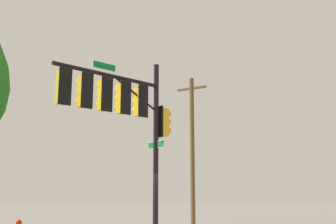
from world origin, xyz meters
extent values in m
cylinder|color=black|center=(0.00, 0.00, 3.37)|extent=(0.20, 0.20, 6.74)
cylinder|color=black|center=(2.16, 0.06, 5.88)|extent=(4.32, 0.26, 0.14)
cylinder|color=black|center=(0.97, 0.03, 5.38)|extent=(1.98, 0.14, 1.07)
cube|color=yellow|center=(0.79, 0.02, 5.13)|extent=(0.34, 0.38, 1.10)
cube|color=black|center=(0.77, 0.22, 5.13)|extent=(0.44, 0.07, 1.22)
sphere|color=maroon|center=(0.80, -0.18, 5.47)|extent=(0.22, 0.22, 0.22)
cylinder|color=yellow|center=(0.80, -0.24, 5.52)|extent=(0.24, 0.15, 0.23)
sphere|color=#FFFC14|center=(0.80, -0.18, 5.13)|extent=(0.22, 0.22, 0.22)
cylinder|color=yellow|center=(0.80, -0.24, 5.18)|extent=(0.24, 0.15, 0.23)
sphere|color=#0B621E|center=(0.80, -0.18, 4.79)|extent=(0.22, 0.22, 0.22)
cylinder|color=yellow|center=(0.80, -0.24, 4.84)|extent=(0.24, 0.15, 0.23)
cube|color=yellow|center=(1.57, 0.04, 5.13)|extent=(0.34, 0.38, 1.10)
cube|color=black|center=(1.56, 0.24, 5.13)|extent=(0.44, 0.07, 1.22)
sphere|color=maroon|center=(1.58, -0.16, 5.47)|extent=(0.22, 0.22, 0.22)
cylinder|color=yellow|center=(1.59, -0.22, 5.52)|extent=(0.24, 0.15, 0.23)
sphere|color=#FFFC14|center=(1.58, -0.16, 5.13)|extent=(0.22, 0.22, 0.22)
cylinder|color=yellow|center=(1.59, -0.22, 5.18)|extent=(0.24, 0.15, 0.23)
sphere|color=#0B621E|center=(1.58, -0.16, 4.79)|extent=(0.22, 0.22, 0.22)
cylinder|color=yellow|center=(1.59, -0.22, 4.84)|extent=(0.24, 0.15, 0.23)
cube|color=yellow|center=(2.36, 0.07, 5.13)|extent=(0.33, 0.37, 1.10)
cube|color=black|center=(2.35, 0.27, 5.13)|extent=(0.44, 0.05, 1.22)
sphere|color=maroon|center=(2.36, -0.13, 5.47)|extent=(0.22, 0.22, 0.22)
cylinder|color=yellow|center=(2.36, -0.19, 5.52)|extent=(0.23, 0.15, 0.23)
sphere|color=#FFFC14|center=(2.36, -0.13, 5.13)|extent=(0.22, 0.22, 0.22)
cylinder|color=yellow|center=(2.36, -0.19, 5.18)|extent=(0.23, 0.15, 0.23)
sphere|color=#0B621E|center=(2.36, -0.13, 4.79)|extent=(0.22, 0.22, 0.22)
cylinder|color=yellow|center=(2.36, -0.19, 4.84)|extent=(0.23, 0.15, 0.23)
cube|color=gold|center=(3.14, 0.09, 5.13)|extent=(0.34, 0.38, 1.10)
cube|color=black|center=(3.13, 0.29, 5.13)|extent=(0.44, 0.07, 1.22)
sphere|color=maroon|center=(3.16, -0.11, 5.47)|extent=(0.22, 0.22, 0.22)
cylinder|color=gold|center=(3.16, -0.17, 5.52)|extent=(0.24, 0.16, 0.23)
sphere|color=#FFFC14|center=(3.16, -0.11, 5.13)|extent=(0.22, 0.22, 0.22)
cylinder|color=gold|center=(3.16, -0.17, 5.18)|extent=(0.24, 0.16, 0.23)
sphere|color=#0B621E|center=(3.16, -0.11, 4.79)|extent=(0.22, 0.22, 0.22)
cylinder|color=gold|center=(3.16, -0.17, 4.84)|extent=(0.24, 0.16, 0.23)
cube|color=gold|center=(3.93, 0.11, 5.13)|extent=(0.32, 0.36, 1.10)
cube|color=black|center=(3.93, 0.31, 5.13)|extent=(0.44, 0.04, 1.22)
sphere|color=maroon|center=(3.93, -0.09, 5.47)|extent=(0.22, 0.22, 0.22)
cylinder|color=gold|center=(3.93, -0.15, 5.52)|extent=(0.23, 0.14, 0.23)
sphere|color=#FFFC14|center=(3.93, -0.09, 5.13)|extent=(0.22, 0.22, 0.22)
cylinder|color=gold|center=(3.93, -0.15, 5.18)|extent=(0.23, 0.14, 0.23)
sphere|color=#0B621E|center=(3.93, -0.09, 4.79)|extent=(0.22, 0.22, 0.22)
cylinder|color=gold|center=(3.93, -0.15, 4.84)|extent=(0.23, 0.14, 0.23)
cube|color=yellow|center=(-0.35, -0.01, 4.48)|extent=(0.37, 0.33, 1.10)
cube|color=black|center=(-0.15, 0.00, 4.48)|extent=(0.05, 0.44, 1.22)
sphere|color=maroon|center=(-0.55, -0.02, 4.82)|extent=(0.22, 0.22, 0.22)
cylinder|color=yellow|center=(-0.61, -0.02, 4.87)|extent=(0.15, 0.23, 0.23)
sphere|color=#FFFC14|center=(-0.55, -0.02, 4.48)|extent=(0.22, 0.22, 0.22)
cylinder|color=yellow|center=(-0.61, -0.02, 4.53)|extent=(0.15, 0.23, 0.23)
sphere|color=#0B621E|center=(-0.55, -0.02, 4.14)|extent=(0.22, 0.22, 0.22)
cylinder|color=yellow|center=(-0.61, -0.02, 4.19)|extent=(0.15, 0.23, 0.23)
cube|color=white|center=(2.38, 0.07, 6.18)|extent=(0.94, 0.05, 0.26)
cube|color=#07782F|center=(2.38, 0.07, 6.18)|extent=(0.90, 0.06, 0.22)
cube|color=white|center=(0.00, 0.00, 3.58)|extent=(0.05, 0.94, 0.26)
cube|color=#157A26|center=(0.00, 0.00, 3.58)|extent=(0.06, 0.90, 0.22)
cylinder|color=brown|center=(-5.96, -4.38, 4.15)|extent=(0.25, 0.25, 8.29)
cube|color=brown|center=(-5.96, -4.38, 7.69)|extent=(0.76, 1.72, 0.12)
sphere|color=red|center=(3.76, -3.40, 0.72)|extent=(0.22, 0.22, 0.22)
camera|label=1|loc=(9.34, 12.04, 1.73)|focal=43.28mm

